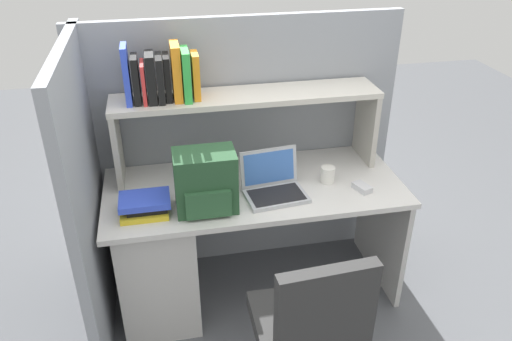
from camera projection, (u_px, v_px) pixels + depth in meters
The scene contains 11 objects.
ground_plane at pixel (254, 288), 3.10m from camera, with size 8.00×8.00×0.00m, color #595B60.
desk at pixel (186, 243), 2.83m from camera, with size 1.60×0.70×0.73m.
cubicle_partition_rear at pixel (242, 147), 3.04m from camera, with size 1.84×0.05×1.55m, color gray.
cubicle_partition_left at pixel (89, 200), 2.53m from camera, with size 0.05×1.06×1.55m, color gray.
overhead_hutch at pixel (247, 111), 2.74m from camera, with size 1.44×0.28×0.45m.
reference_books_on_shelf at pixel (163, 76), 2.55m from camera, with size 0.37×0.19×0.29m.
laptop at pixel (273, 185), 2.65m from camera, with size 0.34×0.28×0.22m.
backpack at pixel (206, 182), 2.48m from camera, with size 0.30×0.23×0.31m.
computer_mouse at pixel (362, 187), 2.69m from camera, with size 0.06×0.10×0.03m, color silver.
paper_cup at pixel (328, 175), 2.75m from camera, with size 0.08×0.08×0.09m, color white.
desk_book_stack at pixel (145, 205), 2.49m from camera, with size 0.25×0.19×0.09m.
Camera 1 is at (-0.45, -2.31, 2.14)m, focal length 35.64 mm.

